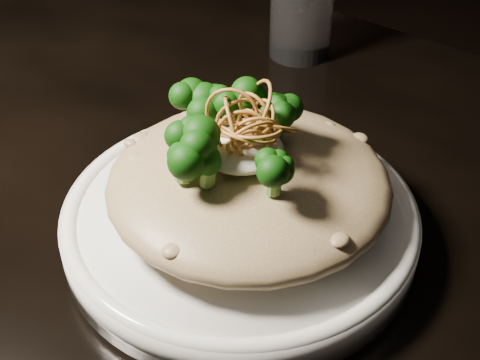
# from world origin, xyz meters

# --- Properties ---
(table) EXTENTS (1.10, 0.80, 0.75)m
(table) POSITION_xyz_m (0.00, 0.00, 0.67)
(table) COLOR black
(table) RESTS_ON ground
(plate) EXTENTS (0.27, 0.27, 0.03)m
(plate) POSITION_xyz_m (0.03, -0.00, 0.76)
(plate) COLOR white
(plate) RESTS_ON table
(risotto) EXTENTS (0.21, 0.21, 0.05)m
(risotto) POSITION_xyz_m (0.03, 0.01, 0.80)
(risotto) COLOR brown
(risotto) RESTS_ON plate
(broccoli) EXTENTS (0.13, 0.13, 0.05)m
(broccoli) POSITION_xyz_m (0.02, -0.00, 0.85)
(broccoli) COLOR black
(broccoli) RESTS_ON risotto
(cheese) EXTENTS (0.06, 0.06, 0.02)m
(cheese) POSITION_xyz_m (0.03, 0.00, 0.83)
(cheese) COLOR white
(cheese) RESTS_ON risotto
(shallots) EXTENTS (0.05, 0.05, 0.03)m
(shallots) POSITION_xyz_m (0.03, 0.00, 0.86)
(shallots) COLOR brown
(shallots) RESTS_ON cheese
(drinking_glass) EXTENTS (0.08, 0.08, 0.12)m
(drinking_glass) POSITION_xyz_m (-0.11, 0.28, 0.81)
(drinking_glass) COLOR white
(drinking_glass) RESTS_ON table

